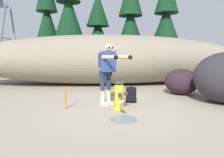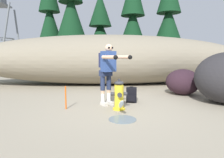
# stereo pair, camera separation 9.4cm
# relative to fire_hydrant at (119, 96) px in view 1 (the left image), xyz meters

# --- Properties ---
(ground_plane) EXTENTS (56.00, 56.00, 0.04)m
(ground_plane) POSITION_rel_fire_hydrant_xyz_m (0.04, 0.18, -0.38)
(ground_plane) COLOR gray
(dirt_embankment) EXTENTS (13.71, 3.20, 2.34)m
(dirt_embankment) POSITION_rel_fire_hydrant_xyz_m (0.04, 4.61, 0.81)
(dirt_embankment) COLOR gray
(dirt_embankment) RESTS_ON ground_plane
(fire_hydrant) EXTENTS (0.41, 0.36, 0.78)m
(fire_hydrant) POSITION_rel_fire_hydrant_xyz_m (0.00, 0.00, 0.00)
(fire_hydrant) COLOR yellow
(fire_hydrant) RESTS_ON ground_plane
(hydrant_water_jet) EXTENTS (0.59, 0.95, 0.45)m
(hydrant_water_jet) POSITION_rel_fire_hydrant_xyz_m (-0.00, -0.60, -0.20)
(hydrant_water_jet) COLOR silver
(hydrant_water_jet) RESTS_ON ground_plane
(utility_worker) EXTENTS (0.84, 1.03, 1.67)m
(utility_worker) POSITION_rel_fire_hydrant_xyz_m (-0.26, 0.44, 0.70)
(utility_worker) COLOR beige
(utility_worker) RESTS_ON ground_plane
(spare_backpack) EXTENTS (0.33, 0.32, 0.47)m
(spare_backpack) POSITION_rel_fire_hydrant_xyz_m (0.44, 0.77, -0.15)
(spare_backpack) COLOR black
(spare_backpack) RESTS_ON ground_plane
(boulder_mid) EXTENTS (1.62, 1.63, 0.90)m
(boulder_mid) POSITION_rel_fire_hydrant_xyz_m (2.43, 1.83, 0.09)
(boulder_mid) COLOR #2D1B24
(boulder_mid) RESTS_ON ground_plane
(pine_tree_far_left) EXTENTS (2.11, 2.11, 7.17)m
(pine_tree_far_left) POSITION_rel_fire_hydrant_xyz_m (-3.78, 8.83, 3.36)
(pine_tree_far_left) COLOR #47331E
(pine_tree_far_left) RESTS_ON ground_plane
(pine_tree_left) EXTENTS (2.23, 2.23, 7.36)m
(pine_tree_left) POSITION_rel_fire_hydrant_xyz_m (-2.20, 7.54, 3.68)
(pine_tree_left) COLOR #47331E
(pine_tree_left) RESTS_ON ground_plane
(pine_tree_center) EXTENTS (2.62, 2.62, 6.02)m
(pine_tree_center) POSITION_rel_fire_hydrant_xyz_m (-0.43, 10.27, 2.74)
(pine_tree_center) COLOR #47331E
(pine_tree_center) RESTS_ON ground_plane
(pine_tree_right) EXTENTS (2.37, 2.37, 6.67)m
(pine_tree_right) POSITION_rel_fire_hydrant_xyz_m (1.65, 8.07, 3.06)
(pine_tree_right) COLOR #47331E
(pine_tree_right) RESTS_ON ground_plane
(pine_tree_far_right) EXTENTS (2.32, 2.32, 6.61)m
(pine_tree_far_right) POSITION_rel_fire_hydrant_xyz_m (3.86, 7.71, 3.21)
(pine_tree_far_right) COLOR #47331E
(pine_tree_far_right) RESTS_ON ground_plane
(survey_stake) EXTENTS (0.04, 0.04, 0.60)m
(survey_stake) POSITION_rel_fire_hydrant_xyz_m (-1.36, 0.14, -0.06)
(survey_stake) COLOR #E55914
(survey_stake) RESTS_ON ground_plane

